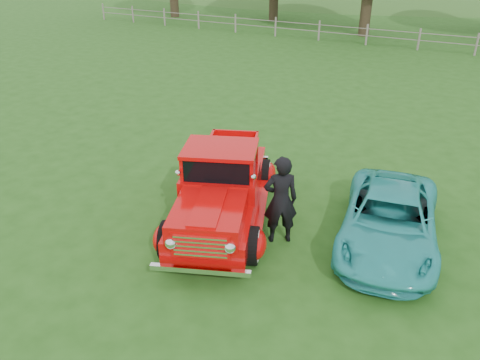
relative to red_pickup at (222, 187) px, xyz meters
The scene contains 6 objects.
ground 1.26m from the red_pickup, 66.17° to the right, with size 140.00×140.00×0.00m, color #204D14.
distant_hills 58.93m from the red_pickup, 93.61° to the left, with size 116.00×60.00×18.00m.
fence_line 21.11m from the red_pickup, 88.93° to the left, with size 48.00×0.12×1.20m.
red_pickup is the anchor object (origin of this frame).
teal_sedan 3.57m from the red_pickup, 13.16° to the left, with size 1.85×4.01×1.11m, color teal.
man 1.49m from the red_pickup, ahead, with size 0.70×0.46×1.91m, color black.
Camera 1 is at (4.33, -6.79, 5.59)m, focal length 35.00 mm.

